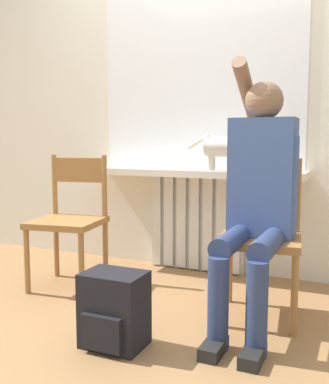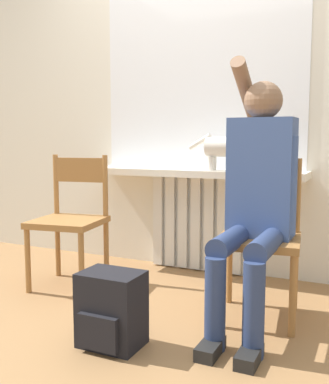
% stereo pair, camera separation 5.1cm
% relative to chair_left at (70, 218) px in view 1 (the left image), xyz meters
% --- Properties ---
extents(ground_plane, '(12.00, 12.00, 0.00)m').
position_rel_chair_left_xyz_m(ground_plane, '(0.64, -0.46, -0.46)').
color(ground_plane, olive).
extents(wall_with_window, '(7.00, 0.06, 2.70)m').
position_rel_chair_left_xyz_m(wall_with_window, '(0.64, 0.77, 0.89)').
color(wall_with_window, silver).
rests_on(wall_with_window, ground_plane).
extents(radiator, '(0.73, 0.08, 0.72)m').
position_rel_chair_left_xyz_m(radiator, '(0.64, 0.69, -0.10)').
color(radiator, silver).
rests_on(radiator, ground_plane).
extents(windowsill, '(1.60, 0.30, 0.05)m').
position_rel_chair_left_xyz_m(windowsill, '(0.64, 0.58, 0.28)').
color(windowsill, white).
rests_on(windowsill, radiator).
extents(window_glass, '(1.54, 0.01, 1.33)m').
position_rel_chair_left_xyz_m(window_glass, '(0.64, 0.73, 0.97)').
color(window_glass, white).
rests_on(window_glass, windowsill).
extents(chair_left, '(0.49, 0.49, 0.87)m').
position_rel_chair_left_xyz_m(chair_left, '(0.00, 0.00, 0.00)').
color(chair_left, '#9E6B38').
rests_on(chair_left, ground_plane).
extents(chair_right, '(0.48, 0.48, 0.87)m').
position_rel_chair_left_xyz_m(chair_right, '(1.27, 0.00, 0.00)').
color(chair_right, '#9E6B38').
rests_on(chair_right, ground_plane).
extents(person, '(0.36, 1.03, 1.41)m').
position_rel_chair_left_xyz_m(person, '(1.28, -0.12, 0.25)').
color(person, navy).
rests_on(person, ground_plane).
extents(cat, '(0.47, 0.14, 0.25)m').
position_rel_chair_left_xyz_m(cat, '(0.92, 0.53, 0.47)').
color(cat, silver).
rests_on(cat, windowsill).
extents(backpack, '(0.29, 0.24, 0.36)m').
position_rel_chair_left_xyz_m(backpack, '(0.73, -0.67, -0.28)').
color(backpack, black).
rests_on(backpack, ground_plane).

